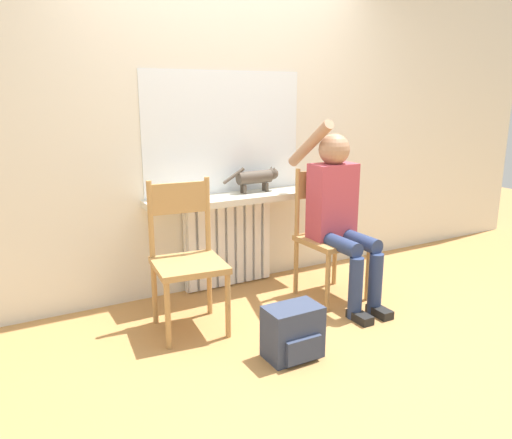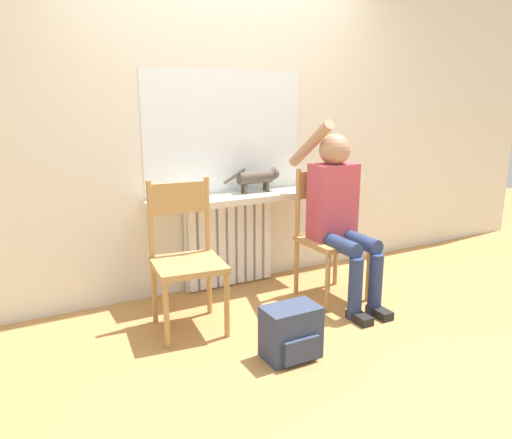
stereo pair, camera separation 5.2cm
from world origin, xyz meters
name	(u,v)px [view 1 (the left image)]	position (x,y,z in m)	size (l,w,h in m)	color
ground_plane	(309,343)	(0.00, 0.00, 0.00)	(12.00, 12.00, 0.00)	#B27F47
wall_with_window	(222,118)	(0.00, 1.23, 1.35)	(7.00, 0.06, 2.70)	silver
radiator	(229,243)	(0.00, 1.15, 0.36)	(0.75, 0.08, 0.72)	white
windowsill	(234,199)	(0.00, 1.04, 0.75)	(1.38, 0.32, 0.05)	beige
window_glass	(225,133)	(0.00, 1.20, 1.24)	(1.32, 0.01, 0.93)	white
chair_left	(187,256)	(-0.58, 0.59, 0.50)	(0.48, 0.48, 0.99)	#B2844C
chair_right	(329,233)	(0.58, 0.59, 0.50)	(0.46, 0.46, 0.99)	#B2844C
person	(339,208)	(0.58, 0.48, 0.72)	(0.36, 0.96, 1.36)	navy
cat	(258,177)	(0.23, 1.08, 0.89)	(0.49, 0.10, 0.21)	#4C4238
backpack	(293,332)	(-0.18, -0.09, 0.16)	(0.33, 0.24, 0.32)	#333D56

